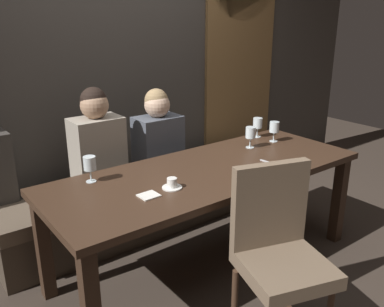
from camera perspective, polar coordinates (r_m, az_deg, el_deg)
ground at (r=3.09m, az=2.14°, el=-15.05°), size 9.00×9.00×0.00m
back_wall_tiled at (r=3.59m, az=-10.42°, el=15.02°), size 6.00×0.12×3.00m
arched_door at (r=4.34m, az=6.67°, el=14.03°), size 0.90×0.05×2.55m
dining_table at (r=2.78m, az=2.30°, el=-3.83°), size 2.20×0.84×0.74m
banquette_bench at (r=3.47m, az=-5.20°, el=-6.71°), size 2.50×0.44×0.45m
chair_near_side at (r=2.29m, az=11.86°, el=-12.18°), size 0.55×0.55×0.98m
diner_redhead at (r=3.05m, az=-12.98°, el=1.22°), size 0.36×0.24×0.79m
diner_bearded at (r=3.28m, az=-4.74°, el=2.32°), size 0.36×0.24×0.73m
wine_glass_far_left at (r=3.36m, az=11.34°, el=3.55°), size 0.08×0.08×0.16m
wine_glass_center_back at (r=3.46m, az=9.09°, el=4.13°), size 0.08×0.08×0.16m
wine_glass_end_left at (r=3.17m, az=8.12°, el=2.82°), size 0.08×0.08×0.16m
wine_glass_center_front at (r=2.58m, az=-13.99°, el=-1.50°), size 0.08×0.08×0.16m
espresso_cup at (r=2.44m, az=-2.79°, el=-4.25°), size 0.12×0.12×0.06m
fork_on_table at (r=2.90m, az=10.80°, el=-1.28°), size 0.03×0.17×0.01m
folded_napkin at (r=2.36m, az=-6.01°, el=-5.82°), size 0.11×0.10×0.01m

